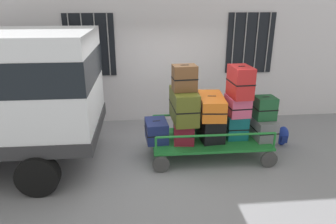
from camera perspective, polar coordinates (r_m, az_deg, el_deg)
ground_plane at (r=6.46m, az=0.69°, el=-8.02°), size 40.00×40.00×0.00m
building_wall at (r=7.91m, az=-0.90°, el=16.16°), size 12.00×0.37×5.00m
luggage_cart at (r=6.42m, az=7.66°, el=-5.24°), size 2.40×1.30×0.37m
cart_railing at (r=6.28m, az=7.80°, el=-2.48°), size 2.30×1.16×0.34m
suitcase_left_bottom at (r=6.17m, az=-2.17°, el=-3.48°), size 0.47×0.62×0.42m
suitcase_midleft_bottom at (r=6.20m, az=2.88°, el=-3.40°), size 0.46×0.71×0.42m
suitcase_midleft_middle at (r=6.03m, az=2.95°, el=1.19°), size 0.51×0.93×0.63m
suitcase_midleft_top at (r=5.85m, az=3.08°, el=6.33°), size 0.48×0.38×0.50m
suitcase_center_bottom at (r=6.31m, az=7.75°, el=-2.62°), size 0.51×0.79×0.52m
suitcase_center_middle at (r=6.10m, az=8.05°, el=1.18°), size 0.54×0.98×0.40m
suitcase_midright_bottom at (r=6.44m, az=12.51°, el=-2.59°), size 0.42×0.43×0.49m
suitcase_midright_middle at (r=6.30m, az=12.77°, el=1.18°), size 0.46×0.55×0.40m
suitcase_midright_top at (r=6.11m, az=13.28°, el=5.46°), size 0.42×0.61×0.61m
suitcase_right_bottom at (r=6.62m, az=17.03°, el=-2.73°), size 0.44×0.75×0.41m
suitcase_right_middle at (r=6.45m, az=17.51°, el=0.75°), size 0.42×0.39×0.46m
backpack at (r=7.25m, az=20.48°, el=-4.18°), size 0.27×0.22×0.44m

